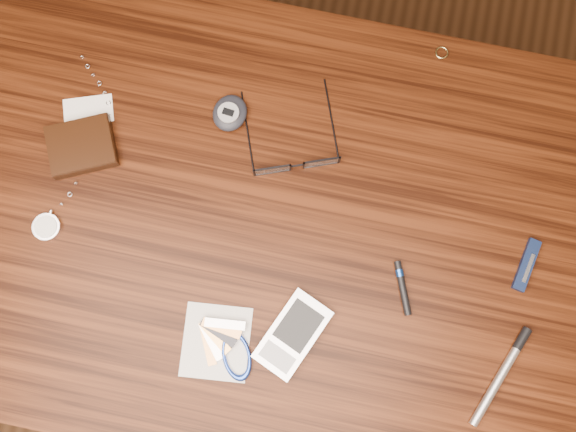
% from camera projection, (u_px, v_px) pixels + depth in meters
% --- Properties ---
extents(ground, '(3.80, 3.80, 0.00)m').
position_uv_depth(ground, '(270.00, 272.00, 1.68)').
color(ground, '#472814').
rests_on(ground, ground).
extents(desk, '(1.00, 0.70, 0.75)m').
position_uv_depth(desk, '(259.00, 233.00, 1.04)').
color(desk, '#3B1809').
rests_on(desk, ground).
extents(wallet_and_card, '(0.12, 0.15, 0.02)m').
position_uv_depth(wallet_and_card, '(82.00, 145.00, 0.95)').
color(wallet_and_card, black).
rests_on(wallet_and_card, desk).
extents(eyeglasses, '(0.17, 0.17, 0.03)m').
position_uv_depth(eyeglasses, '(296.00, 161.00, 0.95)').
color(eyeglasses, black).
rests_on(eyeglasses, desk).
extents(gold_ring, '(0.03, 0.03, 0.00)m').
position_uv_depth(gold_ring, '(442.00, 53.00, 0.99)').
color(gold_ring, tan).
rests_on(gold_ring, desk).
extents(pocket_watch, '(0.07, 0.29, 0.01)m').
position_uv_depth(pocket_watch, '(50.00, 220.00, 0.94)').
color(pocket_watch, silver).
rests_on(pocket_watch, desk).
extents(pda_phone, '(0.10, 0.13, 0.02)m').
position_uv_depth(pda_phone, '(293.00, 334.00, 0.90)').
color(pda_phone, silver).
rests_on(pda_phone, desk).
extents(pedometer, '(0.06, 0.06, 0.02)m').
position_uv_depth(pedometer, '(230.00, 113.00, 0.96)').
color(pedometer, black).
rests_on(pedometer, desk).
extents(notepad_keys, '(0.12, 0.11, 0.01)m').
position_uv_depth(notepad_keys, '(226.00, 347.00, 0.91)').
color(notepad_keys, white).
rests_on(notepad_keys, desk).
extents(pocket_knife, '(0.03, 0.08, 0.01)m').
position_uv_depth(pocket_knife, '(526.00, 265.00, 0.93)').
color(pocket_knife, '#0E1738').
rests_on(pocket_knife, desk).
extents(silver_pen, '(0.07, 0.15, 0.01)m').
position_uv_depth(silver_pen, '(505.00, 369.00, 0.90)').
color(silver_pen, '#B8B9BD').
rests_on(silver_pen, desk).
extents(black_blue_pen, '(0.04, 0.08, 0.01)m').
position_uv_depth(black_blue_pen, '(402.00, 286.00, 0.92)').
color(black_blue_pen, black).
rests_on(black_blue_pen, desk).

